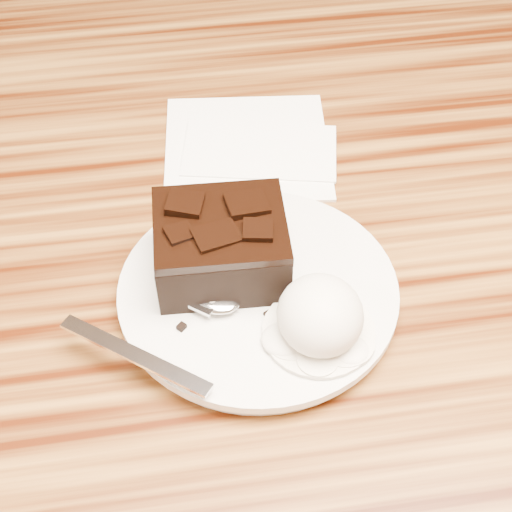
{
  "coord_description": "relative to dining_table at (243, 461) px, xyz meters",
  "views": [
    {
      "loc": [
        -0.05,
        -0.45,
        1.22
      ],
      "look_at": [
        0.01,
        -0.06,
        0.79
      ],
      "focal_mm": 57.21,
      "sensor_mm": 36.0,
      "label": 1
    }
  ],
  "objects": [
    {
      "name": "crumb_b",
      "position": [
        0.01,
        -0.1,
        0.39
      ],
      "size": [
        0.01,
        0.01,
        0.0
      ],
      "primitive_type": "cube",
      "rotation": [
        0.0,
        0.0,
        0.54
      ],
      "color": "black",
      "rests_on": "plate"
    },
    {
      "name": "melt_puddle",
      "position": [
        0.04,
        -0.12,
        0.39
      ],
      "size": [
        0.08,
        0.08,
        0.0
      ],
      "primitive_type": "cylinder",
      "color": "white",
      "rests_on": "plate"
    },
    {
      "name": "brownie",
      "position": [
        -0.02,
        -0.05,
        0.41
      ],
      "size": [
        0.1,
        0.09,
        0.04
      ],
      "primitive_type": "cube",
      "rotation": [
        0.0,
        0.0,
        -0.05
      ],
      "color": "black",
      "rests_on": "plate"
    },
    {
      "name": "spoon",
      "position": [
        -0.03,
        -0.08,
        0.4
      ],
      "size": [
        0.16,
        0.13,
        0.01
      ],
      "primitive_type": null,
      "rotation": [
        0.0,
        0.0,
        0.91
      ],
      "color": "silver",
      "rests_on": "plate"
    },
    {
      "name": "ice_cream_scoop",
      "position": [
        0.04,
        -0.12,
        0.41
      ],
      "size": [
        0.06,
        0.06,
        0.05
      ],
      "primitive_type": "ellipsoid",
      "color": "white",
      "rests_on": "plate"
    },
    {
      "name": "plate",
      "position": [
        0.01,
        -0.07,
        0.38
      ],
      "size": [
        0.2,
        0.2,
        0.02
      ],
      "primitive_type": "cylinder",
      "color": "silver",
      "rests_on": "dining_table"
    },
    {
      "name": "napkin",
      "position": [
        0.02,
        0.1,
        0.38
      ],
      "size": [
        0.16,
        0.16,
        0.01
      ],
      "primitive_type": "cube",
      "rotation": [
        0.0,
        0.0,
        -0.11
      ],
      "color": "white",
      "rests_on": "dining_table"
    },
    {
      "name": "dining_table",
      "position": [
        0.0,
        0.0,
        0.0
      ],
      "size": [
        1.2,
        0.8,
        0.75
      ],
      "primitive_type": null,
      "color": "black",
      "rests_on": "floor"
    },
    {
      "name": "crumb_a",
      "position": [
        -0.05,
        -0.1,
        0.39
      ],
      "size": [
        0.01,
        0.01,
        0.0
      ],
      "primitive_type": "cube",
      "rotation": [
        0.0,
        0.0,
        0.77
      ],
      "color": "black",
      "rests_on": "plate"
    }
  ]
}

